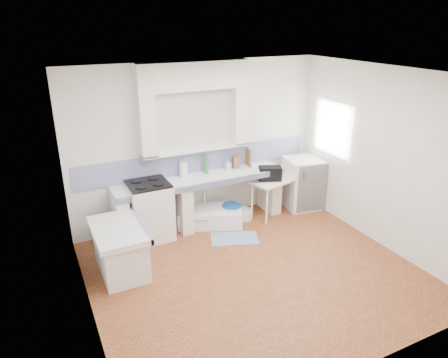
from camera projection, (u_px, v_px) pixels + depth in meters
name	position (u px, v px, depth m)	size (l,w,h in m)	color
floor	(254.00, 272.00, 5.93)	(4.50, 4.50, 0.00)	brown
ceiling	(261.00, 75.00, 4.90)	(4.50, 4.50, 0.00)	white
wall_back	(199.00, 144.00, 7.09)	(4.50, 4.50, 0.00)	white
wall_front	(368.00, 256.00, 3.75)	(4.50, 4.50, 0.00)	white
wall_left	(80.00, 217.00, 4.49)	(4.50, 4.50, 0.00)	white
wall_right	(383.00, 159.00, 6.34)	(4.50, 4.50, 0.00)	white
alcove_mass	(194.00, 76.00, 6.51)	(1.90, 0.25, 0.45)	white
window_frame	(340.00, 128.00, 7.34)	(0.35, 0.86, 1.06)	#3D2313
lace_valance	(336.00, 107.00, 7.14)	(0.01, 0.84, 0.24)	white
counter_slab	(201.00, 180.00, 6.99)	(3.00, 0.60, 0.08)	white
counter_lip	(207.00, 185.00, 6.76)	(3.00, 0.04, 0.10)	navy
counter_pier_left	(121.00, 220.00, 6.58)	(0.20, 0.55, 0.82)	white
counter_pier_mid	(182.00, 207.00, 7.01)	(0.20, 0.55, 0.82)	white
counter_pier_right	(269.00, 190.00, 7.73)	(0.20, 0.55, 0.82)	white
peninsula_top	(118.00, 230.00, 5.74)	(0.70, 1.10, 0.08)	white
peninsula_base	(121.00, 252.00, 5.87)	(0.60, 1.00, 0.62)	white
peninsula_lip	(141.00, 225.00, 5.88)	(0.04, 1.10, 0.10)	navy
backsplash	(199.00, 161.00, 7.18)	(4.27, 0.03, 0.40)	navy
stove	(150.00, 211.00, 6.73)	(0.67, 0.64, 0.94)	white
sink	(210.00, 217.00, 7.29)	(1.11, 0.60, 0.27)	white
side_table	(274.00, 197.00, 7.54)	(0.85, 0.47, 0.04)	white
fridge	(302.00, 183.00, 7.84)	(0.63, 0.63, 0.97)	white
bucket_red	(197.00, 219.00, 7.20)	(0.29, 0.29, 0.27)	#BA4319
bucket_orange	(216.00, 219.00, 7.22)	(0.29, 0.29, 0.27)	orange
bucket_blue	(232.00, 213.00, 7.37)	(0.34, 0.34, 0.32)	#0D4FAB
basin_white	(243.00, 214.00, 7.52)	(0.37, 0.37, 0.15)	white
water_bottle_a	(205.00, 212.00, 7.44)	(0.08, 0.08, 0.28)	silver
water_bottle_b	(216.00, 210.00, 7.52)	(0.07, 0.07, 0.28)	silver
black_bag	(270.00, 173.00, 7.35)	(0.39, 0.22, 0.25)	black
green_bottle_a	(206.00, 165.00, 7.12)	(0.07, 0.07, 0.30)	#2B7435
green_bottle_b	(206.00, 164.00, 7.11)	(0.07, 0.07, 0.33)	#2B7435
knife_block	(236.00, 162.00, 7.37)	(0.11, 0.09, 0.22)	olive
cutting_board	(248.00, 157.00, 7.46)	(0.02, 0.24, 0.33)	olive
paper_towel	(184.00, 169.00, 6.95)	(0.13, 0.13, 0.27)	white
soap_bottle	(228.00, 164.00, 7.31)	(0.09, 0.09, 0.19)	white
rug	(234.00, 239.00, 6.82)	(0.78, 0.44, 0.01)	#2B4492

